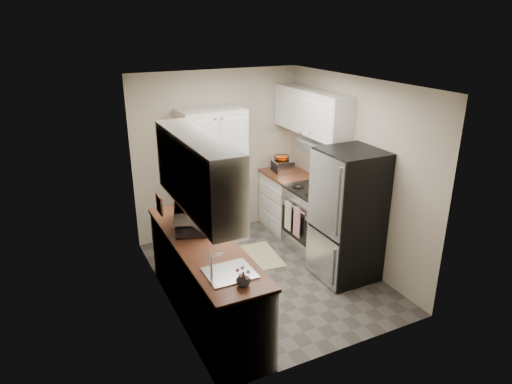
# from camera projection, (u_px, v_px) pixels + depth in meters

# --- Properties ---
(ground) EXTENTS (3.20, 3.20, 0.00)m
(ground) POSITION_uv_depth(u_px,v_px,m) (266.00, 276.00, 6.00)
(ground) COLOR #56514C
(ground) RESTS_ON ground
(room_shell) EXTENTS (2.64, 3.24, 2.52)m
(room_shell) POSITION_uv_depth(u_px,v_px,m) (266.00, 158.00, 5.40)
(room_shell) COLOR #B5A692
(room_shell) RESTS_ON ground
(pantry_cabinet) EXTENTS (0.90, 0.55, 2.00)m
(pantry_cabinet) POSITION_uv_depth(u_px,v_px,m) (213.00, 177.00, 6.66)
(pantry_cabinet) COLOR silver
(pantry_cabinet) RESTS_ON ground
(base_cabinet_left) EXTENTS (0.60, 2.30, 0.88)m
(base_cabinet_left) POSITION_uv_depth(u_px,v_px,m) (205.00, 281.00, 5.07)
(base_cabinet_left) COLOR silver
(base_cabinet_left) RESTS_ON ground
(countertop_left) EXTENTS (0.63, 2.33, 0.04)m
(countertop_left) POSITION_uv_depth(u_px,v_px,m) (204.00, 244.00, 4.91)
(countertop_left) COLOR brown
(countertop_left) RESTS_ON base_cabinet_left
(base_cabinet_right) EXTENTS (0.60, 0.80, 0.88)m
(base_cabinet_right) POSITION_uv_depth(u_px,v_px,m) (287.00, 202.00, 7.25)
(base_cabinet_right) COLOR silver
(base_cabinet_right) RESTS_ON ground
(countertop_right) EXTENTS (0.63, 0.83, 0.04)m
(countertop_right) POSITION_uv_depth(u_px,v_px,m) (288.00, 175.00, 7.08)
(countertop_right) COLOR brown
(countertop_right) RESTS_ON base_cabinet_right
(electric_range) EXTENTS (0.71, 0.78, 1.13)m
(electric_range) POSITION_uv_depth(u_px,v_px,m) (314.00, 218.00, 6.56)
(electric_range) COLOR #B7B7BC
(electric_range) RESTS_ON ground
(refrigerator) EXTENTS (0.70, 0.72, 1.70)m
(refrigerator) POSITION_uv_depth(u_px,v_px,m) (348.00, 215.00, 5.74)
(refrigerator) COLOR #B7B7BC
(refrigerator) RESTS_ON ground
(microwave) EXTENTS (0.55, 0.66, 0.31)m
(microwave) POSITION_uv_depth(u_px,v_px,m) (193.00, 216.00, 5.17)
(microwave) COLOR #A5A4A8
(microwave) RESTS_ON countertop_left
(wine_bottle) EXTENTS (0.06, 0.06, 0.26)m
(wine_bottle) POSITION_uv_depth(u_px,v_px,m) (177.00, 207.00, 5.47)
(wine_bottle) COLOR black
(wine_bottle) RESTS_ON countertop_left
(flower_vase) EXTENTS (0.14, 0.14, 0.14)m
(flower_vase) POSITION_uv_depth(u_px,v_px,m) (243.00, 279.00, 4.08)
(flower_vase) COLOR silver
(flower_vase) RESTS_ON countertop_left
(cutting_board) EXTENTS (0.03, 0.25, 0.32)m
(cutting_board) POSITION_uv_depth(u_px,v_px,m) (186.00, 193.00, 5.84)
(cutting_board) COLOR #489137
(cutting_board) RESTS_ON countertop_left
(toaster_oven) EXTENTS (0.32, 0.38, 0.20)m
(toaster_oven) POSITION_uv_depth(u_px,v_px,m) (282.00, 166.00, 7.09)
(toaster_oven) COLOR silver
(toaster_oven) RESTS_ON countertop_right
(fruit_basket) EXTENTS (0.31, 0.31, 0.11)m
(fruit_basket) POSITION_uv_depth(u_px,v_px,m) (282.00, 157.00, 7.00)
(fruit_basket) COLOR #FF4C00
(fruit_basket) RESTS_ON toaster_oven
(kitchen_mat) EXTENTS (0.56, 0.83, 0.01)m
(kitchen_mat) POSITION_uv_depth(u_px,v_px,m) (260.00, 256.00, 6.49)
(kitchen_mat) COLOR beige
(kitchen_mat) RESTS_ON ground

